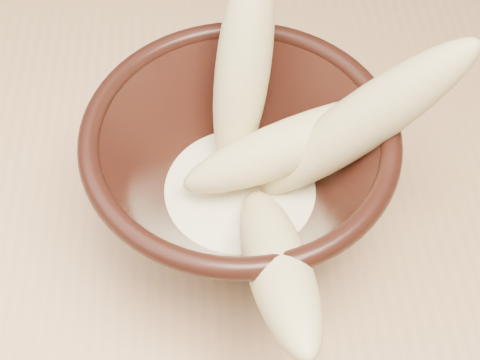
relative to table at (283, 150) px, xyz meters
name	(u,v)px	position (x,y,z in m)	size (l,w,h in m)	color
table	(283,150)	(0.00, 0.00, 0.00)	(1.20, 0.80, 0.75)	tan
bowl	(240,172)	(-0.05, -0.13, 0.15)	(0.22, 0.22, 0.12)	black
milk_puddle	(240,194)	(-0.05, -0.13, 0.12)	(0.12, 0.12, 0.02)	#F7EDC6
banana_upright	(243,68)	(-0.05, -0.07, 0.19)	(0.04, 0.04, 0.17)	#D3C57D
banana_right	(358,124)	(0.03, -0.13, 0.19)	(0.04, 0.04, 0.19)	#D3C57D
banana_across	(297,144)	(-0.01, -0.12, 0.17)	(0.04, 0.04, 0.17)	#D3C57D
banana_front	(276,262)	(-0.03, -0.22, 0.17)	(0.04, 0.04, 0.19)	#D3C57D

